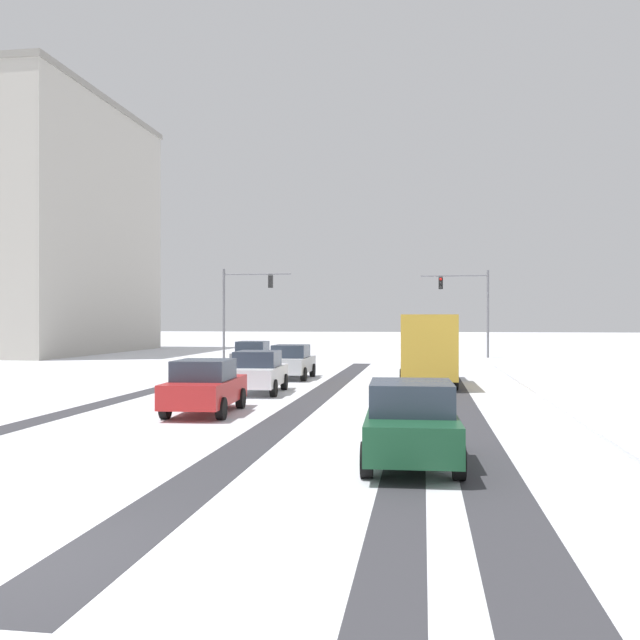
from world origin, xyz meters
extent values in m
plane|color=silver|center=(0.00, 0.00, 0.00)|extent=(300.00, 300.00, 0.00)
cube|color=#38383D|center=(0.92, 17.33, 0.00)|extent=(1.12, 38.14, 0.01)
cube|color=#38383D|center=(5.96, 17.33, 0.00)|extent=(1.11, 38.14, 0.01)
cube|color=#38383D|center=(-5.84, 17.33, 0.00)|extent=(0.91, 38.14, 0.01)
cube|color=#38383D|center=(4.42, 17.33, 0.00)|extent=(0.79, 38.14, 0.01)
cube|color=white|center=(10.92, 15.60, 0.06)|extent=(4.00, 38.14, 0.12)
cylinder|color=slate|center=(9.52, 44.67, 3.25)|extent=(0.18, 0.18, 6.50)
cylinder|color=slate|center=(7.06, 44.75, 6.10)|extent=(4.92, 0.28, 0.12)
cube|color=black|center=(6.07, 44.78, 5.55)|extent=(0.33, 0.25, 0.90)
sphere|color=red|center=(6.07, 44.62, 5.85)|extent=(0.20, 0.20, 0.20)
sphere|color=black|center=(6.07, 44.62, 5.55)|extent=(0.20, 0.20, 0.20)
sphere|color=black|center=(6.07, 44.62, 5.25)|extent=(0.20, 0.20, 0.20)
cylinder|color=slate|center=(-9.52, 40.67, 3.25)|extent=(0.18, 0.18, 6.50)
cylinder|color=slate|center=(-7.05, 40.71, 6.10)|extent=(4.93, 0.19, 0.12)
cube|color=black|center=(-6.07, 40.72, 5.55)|extent=(0.32, 0.24, 0.90)
sphere|color=red|center=(-6.07, 40.88, 5.85)|extent=(0.20, 0.20, 0.20)
sphere|color=black|center=(-6.07, 40.88, 5.55)|extent=(0.20, 0.20, 0.20)
sphere|color=black|center=(-6.07, 40.88, 5.25)|extent=(0.20, 0.20, 0.20)
cube|color=slate|center=(-4.58, 29.74, 0.67)|extent=(1.85, 4.16, 0.70)
cube|color=#2D3847|center=(-4.58, 29.59, 1.32)|extent=(1.63, 1.96, 0.60)
cylinder|color=black|center=(-5.44, 30.98, 0.32)|extent=(0.24, 0.65, 0.64)
cylinder|color=black|center=(-3.82, 31.04, 0.32)|extent=(0.24, 0.65, 0.64)
cylinder|color=black|center=(-5.34, 28.44, 0.32)|extent=(0.24, 0.65, 0.64)
cylinder|color=black|center=(-3.73, 28.49, 0.32)|extent=(0.24, 0.65, 0.64)
cube|color=#B7BABF|center=(-1.44, 24.70, 0.67)|extent=(1.70, 4.10, 0.70)
cube|color=#2D3847|center=(-1.44, 24.55, 1.32)|extent=(1.56, 1.90, 0.60)
cylinder|color=black|center=(-2.25, 25.97, 0.32)|extent=(0.22, 0.64, 0.64)
cylinder|color=black|center=(-0.63, 25.97, 0.32)|extent=(0.22, 0.64, 0.64)
cylinder|color=black|center=(-2.25, 23.43, 0.32)|extent=(0.22, 0.64, 0.64)
cylinder|color=black|center=(-0.63, 23.43, 0.32)|extent=(0.22, 0.64, 0.64)
cube|color=silver|center=(-1.48, 18.23, 0.67)|extent=(1.89, 4.18, 0.70)
cube|color=#2D3847|center=(-1.48, 18.08, 1.32)|extent=(1.65, 1.97, 0.60)
cylinder|color=black|center=(-2.35, 19.46, 0.32)|extent=(0.25, 0.65, 0.64)
cylinder|color=black|center=(-0.74, 19.54, 0.32)|extent=(0.25, 0.65, 0.64)
cylinder|color=black|center=(-2.23, 16.92, 0.32)|extent=(0.25, 0.65, 0.64)
cylinder|color=black|center=(-0.62, 17.00, 0.32)|extent=(0.25, 0.65, 0.64)
cube|color=red|center=(-1.70, 12.40, 0.67)|extent=(1.90, 4.18, 0.70)
cube|color=#2D3847|center=(-1.69, 12.25, 1.32)|extent=(1.65, 1.98, 0.60)
cylinder|color=black|center=(-2.57, 13.62, 0.32)|extent=(0.25, 0.65, 0.64)
cylinder|color=black|center=(-0.96, 13.71, 0.32)|extent=(0.25, 0.65, 0.64)
cylinder|color=black|center=(-2.44, 11.09, 0.32)|extent=(0.25, 0.65, 0.64)
cylinder|color=black|center=(-0.83, 11.17, 0.32)|extent=(0.25, 0.65, 0.64)
cube|color=#194C2D|center=(4.54, 6.04, 0.67)|extent=(1.85, 4.16, 0.70)
cube|color=#2D3847|center=(4.55, 5.89, 1.32)|extent=(1.63, 1.96, 0.60)
cylinder|color=black|center=(3.69, 7.28, 0.32)|extent=(0.24, 0.65, 0.64)
cylinder|color=black|center=(5.30, 7.34, 0.32)|extent=(0.24, 0.65, 0.64)
cylinder|color=black|center=(3.78, 4.74, 0.32)|extent=(0.24, 0.65, 0.64)
cylinder|color=black|center=(5.40, 4.80, 0.32)|extent=(0.24, 0.65, 0.64)
cube|color=black|center=(4.87, 25.43, 1.47)|extent=(2.15, 2.25, 2.10)
cube|color=gold|center=(4.96, 21.73, 1.72)|extent=(2.32, 5.25, 2.60)
cylinder|color=black|center=(3.87, 24.97, 0.42)|extent=(0.30, 0.85, 0.84)
cylinder|color=black|center=(5.89, 25.01, 0.42)|extent=(0.30, 0.85, 0.84)
cylinder|color=black|center=(3.98, 20.28, 0.42)|extent=(0.30, 0.85, 0.84)
cylinder|color=black|center=(6.00, 20.33, 0.42)|extent=(0.30, 0.85, 0.84)
cube|color=#B2ADA3|center=(-31.32, 47.00, 10.41)|extent=(20.25, 21.95, 20.83)
cube|color=gray|center=(-31.32, 47.00, 21.08)|extent=(20.55, 22.25, 0.50)
camera|label=1|loc=(4.78, -7.46, 2.82)|focal=38.57mm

